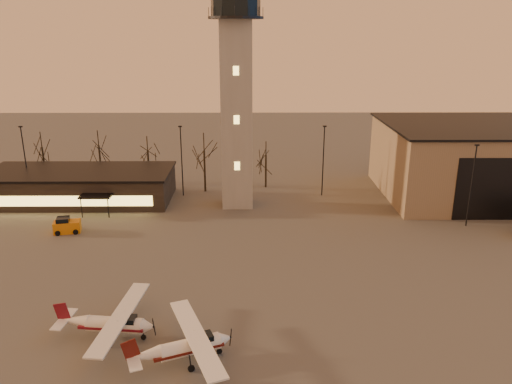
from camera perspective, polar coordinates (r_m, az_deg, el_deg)
ground at (r=41.19m, az=-3.21°, el=-15.46°), size 220.00×220.00×0.00m
control_tower at (r=64.66m, az=-2.23°, el=12.34°), size 6.80×6.80×32.60m
hangar at (r=78.30m, az=25.38°, el=3.30°), size 30.60×20.60×10.30m
terminal at (r=73.42m, az=-19.47°, el=0.70°), size 25.40×12.20×4.30m
light_poles at (r=67.58m, az=-1.67°, el=3.18°), size 58.50×12.25×10.14m
tree_row at (r=76.97m, az=-12.22°, el=5.02°), size 37.20×9.20×8.80m
cessna_front at (r=37.69m, az=-7.32°, el=-17.34°), size 8.34×10.12×2.86m
cessna_rear at (r=41.09m, az=-15.62°, el=-14.64°), size 8.29×10.46×2.87m
service_cart at (r=62.77m, az=-20.82°, el=-3.72°), size 3.24×2.39×1.89m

